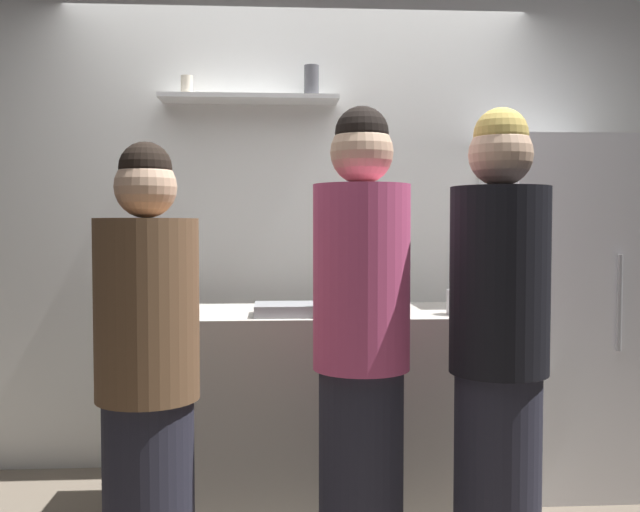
% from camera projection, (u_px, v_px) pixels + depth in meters
% --- Properties ---
extents(back_wall_assembly, '(4.80, 0.32, 2.60)m').
position_uv_depth(back_wall_assembly, '(298.00, 229.00, 3.91)').
color(back_wall_assembly, white).
rests_on(back_wall_assembly, ground).
extents(refrigerator, '(0.61, 0.69, 1.75)m').
position_uv_depth(refrigerator, '(554.00, 313.00, 3.61)').
color(refrigerator, white).
rests_on(refrigerator, ground).
extents(counter, '(1.55, 0.64, 0.93)m').
position_uv_depth(counter, '(320.00, 412.00, 3.23)').
color(counter, '#B7B2A8').
rests_on(counter, ground).
extents(baking_pan, '(0.34, 0.24, 0.05)m').
position_uv_depth(baking_pan, '(294.00, 309.00, 3.06)').
color(baking_pan, gray).
rests_on(baking_pan, counter).
extents(utensil_holder, '(0.12, 0.12, 0.21)m').
position_uv_depth(utensil_holder, '(460.00, 302.00, 3.08)').
color(utensil_holder, '#B2B2B7').
rests_on(utensil_holder, counter).
extents(wine_bottle_green_glass, '(0.07, 0.07, 0.33)m').
position_uv_depth(wine_bottle_green_glass, '(361.00, 284.00, 3.26)').
color(wine_bottle_green_glass, '#19471E').
rests_on(wine_bottle_green_glass, counter).
extents(wine_bottle_amber_glass, '(0.07, 0.07, 0.32)m').
position_uv_depth(wine_bottle_amber_glass, '(401.00, 284.00, 3.28)').
color(wine_bottle_amber_glass, '#472814').
rests_on(wine_bottle_amber_glass, counter).
extents(wine_bottle_pale_glass, '(0.06, 0.06, 0.34)m').
position_uv_depth(wine_bottle_pale_glass, '(347.00, 288.00, 2.95)').
color(wine_bottle_pale_glass, '#B2BFB2').
rests_on(wine_bottle_pale_glass, counter).
extents(water_bottle_plastic, '(0.09, 0.09, 0.27)m').
position_uv_depth(water_bottle_plastic, '(341.00, 281.00, 3.44)').
color(water_bottle_plastic, silver).
rests_on(water_bottle_plastic, counter).
extents(person_pink_top, '(0.34, 0.34, 1.74)m').
position_uv_depth(person_pink_top, '(361.00, 355.00, 2.48)').
color(person_pink_top, '#262633').
rests_on(person_pink_top, ground).
extents(person_brown_jacket, '(0.34, 0.34, 1.60)m').
position_uv_depth(person_brown_jacket, '(148.00, 389.00, 2.32)').
color(person_brown_jacket, '#262633').
rests_on(person_brown_jacket, ground).
extents(person_blonde, '(0.34, 0.34, 1.72)m').
position_uv_depth(person_blonde, '(498.00, 360.00, 2.44)').
color(person_blonde, '#262633').
rests_on(person_blonde, ground).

